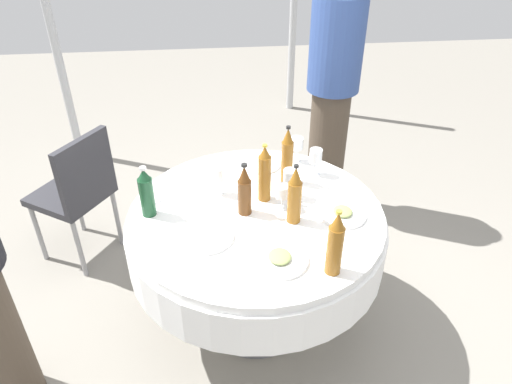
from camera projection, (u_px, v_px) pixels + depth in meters
ground_plane at (256, 317)px, 2.69m from camera, size 10.00×10.00×0.00m
dining_table at (256, 236)px, 2.36m from camera, size 1.26×1.26×0.74m
bottle_dark_green_far at (146, 193)px, 2.19m from camera, size 0.07×0.07×0.26m
bottle_amber_north at (295, 196)px, 2.14m from camera, size 0.06×0.06×0.30m
bottle_amber_near at (335, 244)px, 1.86m from camera, size 0.07×0.07×0.30m
bottle_amber_west at (265, 174)px, 2.29m from camera, size 0.06×0.06×0.30m
bottle_amber_left at (287, 156)px, 2.42m from camera, size 0.06×0.06×0.32m
bottle_brown_front at (245, 191)px, 2.20m from camera, size 0.06×0.06×0.27m
wine_glass_west at (217, 175)px, 2.35m from camera, size 0.07×0.07×0.15m
wine_glass_left at (316, 157)px, 2.50m from camera, size 0.07×0.07×0.15m
wine_glass_front at (290, 178)px, 2.32m from camera, size 0.07×0.07×0.15m
wine_glass_right at (297, 145)px, 2.62m from camera, size 0.07×0.07×0.14m
wine_glass_south at (282, 192)px, 2.25m from camera, size 0.07×0.07×0.13m
plate_south at (261, 164)px, 2.64m from camera, size 0.22×0.22×0.02m
plate_inner at (206, 236)px, 2.11m from camera, size 0.25×0.25×0.02m
plate_east at (343, 214)px, 2.24m from camera, size 0.22×0.22×0.04m
plate_mid at (280, 259)px, 1.98m from camera, size 0.24×0.24×0.04m
fork_north at (170, 196)px, 2.38m from camera, size 0.12×0.15×0.00m
person_north at (332, 90)px, 3.11m from camera, size 0.34×0.34×1.71m
chair_front at (78, 188)px, 2.84m from camera, size 0.55×0.55×0.87m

